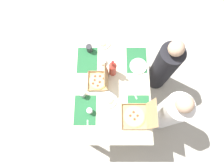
{
  "coord_description": "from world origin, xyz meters",
  "views": [
    {
      "loc": [
        0.69,
        -0.0,
        2.96
      ],
      "look_at": [
        0.0,
        0.0,
        0.78
      ],
      "focal_mm": 29.74,
      "sensor_mm": 36.0,
      "label": 1
    }
  ],
  "objects_px": {
    "pizza_box_center": "(100,80)",
    "cup_spare": "(90,111)",
    "plate_far_left": "(103,43)",
    "cup_clear_left": "(89,48)",
    "plate_middle": "(108,100)",
    "condiment_bowl": "(102,62)",
    "cup_dark": "(82,94)",
    "soda_bottle": "(113,69)",
    "pizza_box_edge_far": "(138,116)",
    "diner_left_seat": "(163,67)",
    "plate_near_right": "(138,66)",
    "diner_right_seat": "(168,113)"
  },
  "relations": [
    {
      "from": "cup_spare",
      "to": "condiment_bowl",
      "type": "relative_size",
      "value": 0.93
    },
    {
      "from": "pizza_box_edge_far",
      "to": "diner_right_seat",
      "type": "relative_size",
      "value": 0.28
    },
    {
      "from": "plate_near_right",
      "to": "pizza_box_edge_far",
      "type": "bearing_deg",
      "value": -3.39
    },
    {
      "from": "plate_far_left",
      "to": "plate_near_right",
      "type": "bearing_deg",
      "value": 53.67
    },
    {
      "from": "pizza_box_center",
      "to": "plate_near_right",
      "type": "height_order",
      "value": "pizza_box_center"
    },
    {
      "from": "plate_middle",
      "to": "condiment_bowl",
      "type": "height_order",
      "value": "condiment_bowl"
    },
    {
      "from": "cup_spare",
      "to": "pizza_box_edge_far",
      "type": "bearing_deg",
      "value": 83.96
    },
    {
      "from": "soda_bottle",
      "to": "condiment_bowl",
      "type": "bearing_deg",
      "value": -137.46
    },
    {
      "from": "pizza_box_center",
      "to": "condiment_bowl",
      "type": "height_order",
      "value": "pizza_box_center"
    },
    {
      "from": "plate_middle",
      "to": "soda_bottle",
      "type": "bearing_deg",
      "value": 171.32
    },
    {
      "from": "plate_far_left",
      "to": "cup_clear_left",
      "type": "xyz_separation_m",
      "value": [
        0.11,
        -0.17,
        0.04
      ]
    },
    {
      "from": "pizza_box_center",
      "to": "diner_right_seat",
      "type": "relative_size",
      "value": 0.23
    },
    {
      "from": "plate_middle",
      "to": "diner_left_seat",
      "type": "height_order",
      "value": "diner_left_seat"
    },
    {
      "from": "plate_middle",
      "to": "soda_bottle",
      "type": "height_order",
      "value": "soda_bottle"
    },
    {
      "from": "plate_near_right",
      "to": "cup_dark",
      "type": "relative_size",
      "value": 2.16
    },
    {
      "from": "pizza_box_center",
      "to": "soda_bottle",
      "type": "xyz_separation_m",
      "value": [
        -0.12,
        0.16,
        0.09
      ]
    },
    {
      "from": "condiment_bowl",
      "to": "diner_right_seat",
      "type": "height_order",
      "value": "diner_right_seat"
    },
    {
      "from": "diner_left_seat",
      "to": "soda_bottle",
      "type": "bearing_deg",
      "value": -76.47
    },
    {
      "from": "condiment_bowl",
      "to": "plate_near_right",
      "type": "bearing_deg",
      "value": 82.81
    },
    {
      "from": "plate_middle",
      "to": "cup_dark",
      "type": "bearing_deg",
      "value": -102.08
    },
    {
      "from": "plate_middle",
      "to": "plate_far_left",
      "type": "bearing_deg",
      "value": -174.29
    },
    {
      "from": "plate_near_right",
      "to": "soda_bottle",
      "type": "distance_m",
      "value": 0.36
    },
    {
      "from": "pizza_box_center",
      "to": "plate_far_left",
      "type": "relative_size",
      "value": 1.37
    },
    {
      "from": "plate_near_right",
      "to": "diner_right_seat",
      "type": "distance_m",
      "value": 0.72
    },
    {
      "from": "soda_bottle",
      "to": "pizza_box_edge_far",
      "type": "bearing_deg",
      "value": 27.55
    },
    {
      "from": "cup_spare",
      "to": "plate_near_right",
      "type": "bearing_deg",
      "value": 134.2
    },
    {
      "from": "pizza_box_center",
      "to": "cup_clear_left",
      "type": "distance_m",
      "value": 0.45
    },
    {
      "from": "soda_bottle",
      "to": "cup_spare",
      "type": "bearing_deg",
      "value": -28.66
    },
    {
      "from": "pizza_box_edge_far",
      "to": "plate_far_left",
      "type": "distance_m",
      "value": 1.06
    },
    {
      "from": "plate_far_left",
      "to": "plate_middle",
      "type": "bearing_deg",
      "value": 5.71
    },
    {
      "from": "plate_near_right",
      "to": "diner_right_seat",
      "type": "xyz_separation_m",
      "value": [
        0.56,
        0.39,
        -0.23
      ]
    },
    {
      "from": "cup_dark",
      "to": "diner_left_seat",
      "type": "bearing_deg",
      "value": 113.11
    },
    {
      "from": "cup_clear_left",
      "to": "pizza_box_edge_far",
      "type": "bearing_deg",
      "value": 34.25
    },
    {
      "from": "cup_dark",
      "to": "diner_left_seat",
      "type": "height_order",
      "value": "diner_left_seat"
    },
    {
      "from": "pizza_box_center",
      "to": "cup_dark",
      "type": "bearing_deg",
      "value": -49.64
    },
    {
      "from": "soda_bottle",
      "to": "cup_clear_left",
      "type": "bearing_deg",
      "value": -136.12
    },
    {
      "from": "plate_near_right",
      "to": "diner_right_seat",
      "type": "relative_size",
      "value": 0.18
    },
    {
      "from": "condiment_bowl",
      "to": "diner_left_seat",
      "type": "distance_m",
      "value": 0.89
    },
    {
      "from": "cup_spare",
      "to": "cup_dark",
      "type": "xyz_separation_m",
      "value": [
        -0.2,
        -0.09,
        0.01
      ]
    },
    {
      "from": "diner_left_seat",
      "to": "condiment_bowl",
      "type": "bearing_deg",
      "value": -88.0
    },
    {
      "from": "soda_bottle",
      "to": "pizza_box_center",
      "type": "bearing_deg",
      "value": -54.03
    },
    {
      "from": "pizza_box_edge_far",
      "to": "cup_dark",
      "type": "height_order",
      "value": "pizza_box_edge_far"
    },
    {
      "from": "cup_dark",
      "to": "cup_clear_left",
      "type": "height_order",
      "value": "cup_clear_left"
    },
    {
      "from": "soda_bottle",
      "to": "diner_left_seat",
      "type": "bearing_deg",
      "value": 103.53
    },
    {
      "from": "pizza_box_center",
      "to": "cup_spare",
      "type": "bearing_deg",
      "value": -16.26
    },
    {
      "from": "cup_spare",
      "to": "cup_dark",
      "type": "distance_m",
      "value": 0.22
    },
    {
      "from": "soda_bottle",
      "to": "cup_dark",
      "type": "relative_size",
      "value": 3.18
    },
    {
      "from": "pizza_box_center",
      "to": "condiment_bowl",
      "type": "xyz_separation_m",
      "value": [
        -0.26,
        0.03,
        -0.02
      ]
    },
    {
      "from": "cup_clear_left",
      "to": "soda_bottle",
      "type": "bearing_deg",
      "value": 43.88
    },
    {
      "from": "soda_bottle",
      "to": "diner_left_seat",
      "type": "height_order",
      "value": "diner_left_seat"
    }
  ]
}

